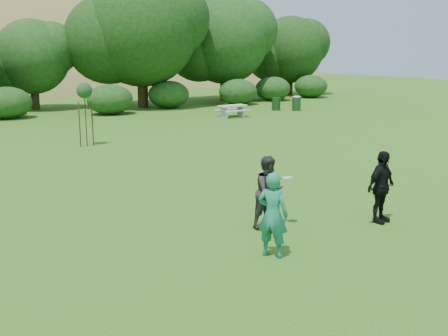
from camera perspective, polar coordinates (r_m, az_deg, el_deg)
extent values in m
plane|color=#19470C|center=(13.64, 7.23, -6.73)|extent=(120.00, 120.00, 0.00)
imported|color=#1A7661|center=(11.95, 4.97, -4.76)|extent=(0.72, 0.81, 1.86)
imported|color=#252427|center=(13.88, 4.60, -2.44)|extent=(0.94, 0.77, 1.80)
imported|color=black|center=(14.76, 15.66, -1.87)|extent=(1.14, 0.61, 1.86)
cylinder|color=#143716|center=(39.82, 5.32, 6.50)|extent=(0.60, 0.60, 0.90)
cylinder|color=white|center=(13.94, 6.43, -0.97)|extent=(0.27, 0.27, 0.06)
cylinder|color=#342714|center=(25.95, -13.87, 4.90)|extent=(0.05, 0.05, 2.50)
sphere|color=#19481B|center=(25.83, -14.01, 7.65)|extent=(0.70, 0.70, 0.70)
cylinder|color=#3D2D18|center=(25.88, -14.46, 4.29)|extent=(0.06, 0.06, 2.00)
cylinder|color=#3A2B16|center=(26.09, -13.22, 4.42)|extent=(0.06, 0.06, 2.00)
cube|color=#B8B5AA|center=(35.87, 0.88, 6.35)|extent=(1.80, 0.75, 0.08)
cube|color=#AAA89E|center=(35.54, 0.02, 5.68)|extent=(0.10, 0.70, 0.68)
cube|color=#AFACA3|center=(36.29, 1.72, 5.81)|extent=(0.10, 0.70, 0.68)
cube|color=#B5B2A7|center=(35.42, 1.44, 5.81)|extent=(1.80, 0.28, 0.06)
cube|color=beige|center=(36.39, 0.32, 5.99)|extent=(1.80, 0.28, 0.06)
cylinder|color=#163C1C|center=(39.81, 7.37, 6.45)|extent=(0.60, 0.60, 0.90)
ellipsoid|color=gray|center=(39.76, 7.39, 7.16)|extent=(0.60, 0.60, 0.20)
ellipsoid|color=olive|center=(88.45, -14.91, -0.37)|extent=(100.00, 64.00, 52.00)
ellipsoid|color=olive|center=(80.34, -5.53, 4.33)|extent=(60.00, 44.00, 24.00)
cylinder|color=#3A2616|center=(42.33, -18.68, 7.18)|extent=(0.60, 0.60, 2.27)
sphere|color=#194214|center=(42.20, -18.92, 10.67)|extent=(5.22, 5.22, 5.22)
cylinder|color=#3A2616|center=(42.03, -8.27, 8.38)|extent=(0.76, 0.76, 3.32)
sphere|color=#194214|center=(41.95, -8.44, 13.71)|extent=(8.12, 8.12, 8.12)
cylinder|color=#3A2616|center=(46.97, 0.04, 8.69)|extent=(0.71, 0.71, 2.97)
sphere|color=#194214|center=(46.88, 0.04, 12.93)|extent=(7.19, 7.19, 7.19)
cylinder|color=#3A2616|center=(52.69, 6.66, 8.71)|extent=(0.62, 0.62, 2.45)
sphere|color=#194214|center=(52.60, 6.74, 11.85)|extent=(6.03, 6.03, 6.03)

